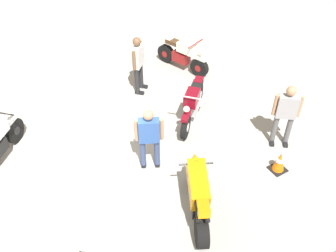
% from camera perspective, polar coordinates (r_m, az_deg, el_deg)
% --- Properties ---
extents(ground_plane, '(40.00, 40.00, 0.00)m').
position_cam_1_polar(ground_plane, '(8.95, -11.01, -6.22)').
color(ground_plane, '#9E9E99').
extents(motorcycle_maroon_cruiser, '(1.62, 1.50, 1.09)m').
position_cam_1_polar(motorcycle_maroon_cruiser, '(9.78, 3.84, 3.44)').
color(motorcycle_maroon_cruiser, black).
rests_on(motorcycle_maroon_cruiser, ground).
extents(motorcycle_orange_sportbike, '(1.08, 1.82, 1.14)m').
position_cam_1_polar(motorcycle_orange_sportbike, '(7.52, 4.61, -10.37)').
color(motorcycle_orange_sportbike, black).
rests_on(motorcycle_orange_sportbike, ground).
extents(motorcycle_cream_vintage, '(0.89, 1.90, 1.07)m').
position_cam_1_polar(motorcycle_cream_vintage, '(11.93, 2.18, 10.81)').
color(motorcycle_cream_vintage, black).
rests_on(motorcycle_cream_vintage, ground).
extents(person_in_gray_shirt, '(0.57, 0.52, 1.69)m').
position_cam_1_polar(person_in_gray_shirt, '(9.19, 17.58, 2.01)').
color(person_in_gray_shirt, '#59595B').
rests_on(person_in_gray_shirt, ground).
extents(person_in_blue_shirt, '(0.61, 0.47, 1.65)m').
position_cam_1_polar(person_in_blue_shirt, '(8.17, -2.88, -1.60)').
color(person_in_blue_shirt, '#384772').
rests_on(person_in_blue_shirt, ground).
extents(person_in_white_shirt, '(0.56, 0.55, 1.72)m').
position_cam_1_polar(person_in_white_shirt, '(10.64, -4.61, 9.81)').
color(person_in_white_shirt, '#262628').
rests_on(person_in_white_shirt, ground).
extents(traffic_cone, '(0.36, 0.36, 0.53)m').
position_cam_1_polar(traffic_cone, '(8.92, 16.68, -5.26)').
color(traffic_cone, black).
rests_on(traffic_cone, ground).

